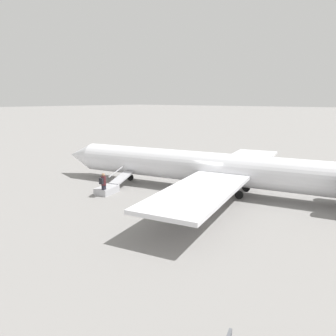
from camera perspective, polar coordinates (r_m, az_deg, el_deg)
ground_plane at (r=25.64m, az=7.80°, el=-4.03°), size 600.00×600.00×0.00m
airplane_main at (r=24.94m, az=9.82°, el=-0.15°), size 28.85×22.27×6.23m
boarding_stairs at (r=25.52m, az=-10.08°, el=-3.34°), size 1.85×4.14×1.60m
passenger at (r=24.28m, az=-11.20°, el=-2.60°), size 0.39×0.56×1.74m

